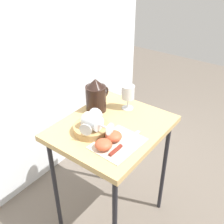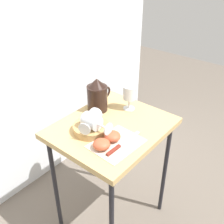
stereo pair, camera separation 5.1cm
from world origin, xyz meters
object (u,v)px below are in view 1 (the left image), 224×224
(basket_tray, at_px, (91,129))
(wine_glass_upright, at_px, (128,94))
(wine_glass_tipped_near, at_px, (93,119))
(knife, at_px, (121,146))
(wine_glass_tipped_far, at_px, (93,122))
(table, at_px, (112,137))
(apple_half_left, at_px, (103,145))
(apple_half_right, at_px, (114,136))
(pitcher, at_px, (96,98))

(basket_tray, bearing_deg, wine_glass_upright, -3.53)
(wine_glass_upright, bearing_deg, wine_glass_tipped_near, 176.74)
(wine_glass_upright, xyz_separation_m, knife, (-0.30, -0.17, -0.08))
(wine_glass_upright, xyz_separation_m, wine_glass_tipped_far, (-0.30, -0.01, -0.02))
(table, relative_size, wine_glass_tipped_far, 4.88)
(table, xyz_separation_m, apple_half_left, (-0.17, -0.08, 0.10))
(table, height_order, apple_half_right, apple_half_right)
(wine_glass_tipped_near, distance_m, apple_half_right, 0.13)
(wine_glass_tipped_far, bearing_deg, wine_glass_upright, 1.03)
(knife, bearing_deg, wine_glass_tipped_far, 88.78)
(wine_glass_tipped_far, bearing_deg, apple_half_left, -118.38)
(pitcher, distance_m, wine_glass_tipped_near, 0.20)
(table, distance_m, apple_half_right, 0.16)
(apple_half_left, bearing_deg, wine_glass_upright, 17.43)
(knife, bearing_deg, apple_half_left, 134.15)
(basket_tray, xyz_separation_m, pitcher, (0.17, 0.11, 0.06))
(pitcher, relative_size, knife, 0.81)
(pitcher, xyz_separation_m, knife, (-0.19, -0.30, -0.07))
(wine_glass_tipped_near, bearing_deg, knife, -98.05)
(wine_glass_tipped_near, bearing_deg, table, -27.33)
(pitcher, distance_m, apple_half_left, 0.35)
(wine_glass_tipped_near, distance_m, wine_glass_tipped_far, 0.03)
(pitcher, xyz_separation_m, wine_glass_tipped_near, (-0.16, -0.11, -0.01))
(wine_glass_upright, distance_m, wine_glass_tipped_near, 0.28)
(basket_tray, bearing_deg, pitcher, 32.92)
(wine_glass_tipped_near, xyz_separation_m, wine_glass_tipped_far, (-0.02, -0.02, 0.00))
(table, xyz_separation_m, wine_glass_upright, (0.19, 0.03, 0.16))
(pitcher, bearing_deg, knife, -122.28)
(wine_glass_tipped_far, relative_size, knife, 0.64)
(wine_glass_upright, distance_m, apple_half_right, 0.31)
(knife, bearing_deg, wine_glass_tipped_near, 81.95)
(basket_tray, xyz_separation_m, wine_glass_tipped_far, (-0.01, -0.02, 0.05))
(pitcher, bearing_deg, wine_glass_tipped_near, -144.83)
(wine_glass_upright, height_order, apple_half_left, wine_glass_upright)
(basket_tray, distance_m, knife, 0.19)
(wine_glass_tipped_near, xyz_separation_m, apple_half_left, (-0.08, -0.13, -0.04))
(wine_glass_upright, height_order, wine_glass_tipped_near, wine_glass_upright)
(apple_half_left, bearing_deg, basket_tray, 62.05)
(wine_glass_tipped_far, height_order, apple_half_right, wine_glass_tipped_far)
(table, xyz_separation_m, pitcher, (0.07, 0.16, 0.15))
(basket_tray, distance_m, apple_half_right, 0.13)
(pitcher, height_order, apple_half_left, pitcher)
(pitcher, relative_size, apple_half_right, 2.39)
(wine_glass_tipped_near, bearing_deg, wine_glass_tipped_far, -136.73)
(wine_glass_tipped_near, height_order, wine_glass_tipped_far, wine_glass_tipped_far)
(wine_glass_tipped_far, distance_m, knife, 0.17)
(wine_glass_upright, bearing_deg, pitcher, 131.35)
(wine_glass_tipped_near, height_order, knife, wine_glass_tipped_near)
(wine_glass_tipped_far, height_order, apple_half_left, wine_glass_tipped_far)
(basket_tray, height_order, wine_glass_tipped_far, wine_glass_tipped_far)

